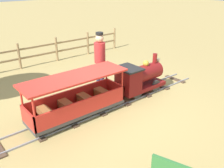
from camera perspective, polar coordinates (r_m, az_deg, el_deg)
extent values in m
plane|color=#A38C51|center=(6.07, -1.79, -5.35)|extent=(60.00, 60.00, 0.00)
cube|color=gray|center=(6.30, -2.12, -4.03)|extent=(0.03, 6.05, 0.04)
cube|color=gray|center=(5.98, 0.56, -5.62)|extent=(0.03, 6.05, 0.04)
cube|color=#4C3828|center=(5.35, -17.18, -10.75)|extent=(0.70, 0.14, 0.03)
cube|color=#4C3828|center=(5.60, -10.04, -8.27)|extent=(0.70, 0.14, 0.03)
cube|color=#4C3828|center=(5.94, -3.69, -5.94)|extent=(0.70, 0.14, 0.03)
cube|color=#4C3828|center=(6.35, 1.86, -3.82)|extent=(0.70, 0.14, 0.03)
cube|color=#4C3828|center=(6.82, 6.67, -1.94)|extent=(0.70, 0.14, 0.03)
cube|color=#4C3828|center=(7.34, 10.82, -0.31)|extent=(0.70, 0.14, 0.03)
cube|color=#4C3828|center=(7.90, 14.40, 1.10)|extent=(0.70, 0.14, 0.03)
cube|color=maroon|center=(6.73, 6.69, -0.47)|extent=(0.58, 1.40, 0.10)
cylinder|color=maroon|center=(6.74, 8.03, 2.69)|extent=(0.44, 0.85, 0.44)
cylinder|color=#B7932D|center=(7.04, 10.41, 3.45)|extent=(0.37, 0.02, 0.37)
cylinder|color=maroon|center=(6.84, 9.91, 5.94)|extent=(0.12, 0.12, 0.25)
sphere|color=#B7932D|center=(6.61, 7.86, 4.78)|extent=(0.16, 0.16, 0.16)
cube|color=maroon|center=(6.30, 3.79, 1.11)|extent=(0.58, 0.45, 0.55)
cube|color=black|center=(6.19, 3.87, 3.64)|extent=(0.66, 0.53, 0.04)
sphere|color=#F2EAB2|center=(6.98, 10.72, 5.51)|extent=(0.10, 0.10, 0.10)
cylinder|color=#2D2D2D|center=(7.12, 7.35, 0.77)|extent=(0.05, 0.32, 0.32)
cylinder|color=#2D2D2D|center=(6.84, 10.12, -0.39)|extent=(0.05, 0.32, 0.32)
cylinder|color=#2D2D2D|center=(6.66, 3.17, -0.70)|extent=(0.05, 0.32, 0.32)
cylinder|color=#2D2D2D|center=(6.36, 5.94, -2.02)|extent=(0.05, 0.32, 0.32)
cube|color=#3F3F3F|center=(5.61, -8.08, -6.09)|extent=(0.66, 2.25, 0.08)
cube|color=red|center=(5.75, -9.83, -3.01)|extent=(0.04, 2.25, 0.35)
cube|color=red|center=(5.28, -6.43, -5.38)|extent=(0.04, 2.25, 0.35)
cube|color=red|center=(6.08, 0.68, -1.12)|extent=(0.66, 0.04, 0.35)
cube|color=red|center=(5.12, -18.87, -7.62)|extent=(0.66, 0.04, 0.35)
cylinder|color=red|center=(6.20, -1.30, 1.39)|extent=(0.04, 0.04, 0.75)
cylinder|color=red|center=(5.78, 2.36, -0.36)|extent=(0.04, 0.04, 0.75)
cylinder|color=red|center=(5.29, -20.05, -4.28)|extent=(0.04, 0.04, 0.75)
cylinder|color=red|center=(4.78, -17.51, -6.98)|extent=(0.04, 0.04, 0.75)
cube|color=red|center=(5.26, -8.58, 1.60)|extent=(0.76, 2.35, 0.04)
cube|color=olive|center=(5.26, -15.01, -6.93)|extent=(0.50, 0.20, 0.24)
cube|color=olive|center=(5.43, -10.37, -5.39)|extent=(0.50, 0.20, 0.24)
cube|color=olive|center=(5.65, -6.07, -3.93)|extent=(0.50, 0.20, 0.24)
cube|color=olive|center=(5.90, -2.12, -2.56)|extent=(0.50, 0.20, 0.24)
cylinder|color=#262626|center=(6.17, -2.97, -3.19)|extent=(0.04, 0.24, 0.24)
cylinder|color=#262626|center=(5.85, -0.29, -4.76)|extent=(0.04, 0.24, 0.24)
cylinder|color=#262626|center=(5.51, -16.37, -7.73)|extent=(0.04, 0.24, 0.24)
cylinder|color=#262626|center=(5.15, -14.26, -9.89)|extent=(0.04, 0.24, 0.24)
cylinder|color=#282D47|center=(6.93, -3.18, 2.09)|extent=(0.12, 0.12, 0.80)
cylinder|color=#282D47|center=(6.80, -2.29, 1.66)|extent=(0.12, 0.12, 0.80)
cylinder|color=#B22828|center=(6.64, -2.85, 7.29)|extent=(0.30, 0.30, 0.55)
sphere|color=tan|center=(6.55, -2.92, 10.52)|extent=(0.22, 0.22, 0.22)
cylinder|color=black|center=(6.52, -2.94, 11.64)|extent=(0.20, 0.20, 0.06)
cylinder|color=#93754C|center=(9.01, -20.72, 6.03)|extent=(0.08, 0.08, 0.90)
cylinder|color=#93754C|center=(9.52, -12.72, 7.87)|extent=(0.08, 0.08, 0.90)
cylinder|color=#93754C|center=(10.20, -5.61, 9.38)|extent=(0.08, 0.08, 0.90)
cylinder|color=#93754C|center=(11.02, 0.58, 10.56)|extent=(0.08, 0.08, 0.90)
cube|color=#93754C|center=(9.18, -16.78, 8.34)|extent=(0.04, 7.05, 0.06)
cube|color=#93754C|center=(9.26, -16.55, 6.46)|extent=(0.04, 7.05, 0.06)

